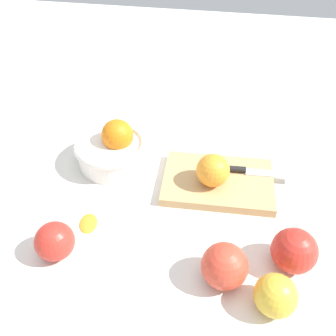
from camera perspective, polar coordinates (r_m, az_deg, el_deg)
The scene contains 10 objects.
ground_plane at distance 0.76m, azimuth 0.76°, elevation -6.27°, with size 2.40×2.40×0.00m, color silver.
bowl at distance 0.85m, azimuth -8.51°, elevation 3.02°, with size 0.17×0.17×0.11m.
cutting_board at distance 0.81m, azimuth 7.71°, elevation -2.12°, with size 0.24×0.16×0.02m, color tan.
orange_on_board at distance 0.77m, azimuth 6.94°, elevation -0.36°, with size 0.07×0.07×0.07m, color orange.
knife at distance 0.83m, azimuth 12.60°, elevation -0.46°, with size 0.16×0.03×0.01m.
apple_front_right at distance 0.68m, azimuth 18.88°, elevation -11.97°, with size 0.08×0.08×0.08m, color red.
apple_front_left at distance 0.70m, azimuth -17.08°, elevation -10.74°, with size 0.07×0.07×0.07m, color red.
apple_front_right_2 at distance 0.63m, azimuth 16.26°, elevation -18.36°, with size 0.07×0.07×0.07m, color gold.
apple_front_right_3 at distance 0.64m, azimuth 8.71°, elevation -14.70°, with size 0.08×0.08×0.08m, color #D6422D.
citrus_peel at distance 0.75m, azimuth -12.22°, elevation -8.18°, with size 0.05×0.04×0.01m, color orange.
Camera 1 is at (0.08, -0.51, 0.56)m, focal length 39.53 mm.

